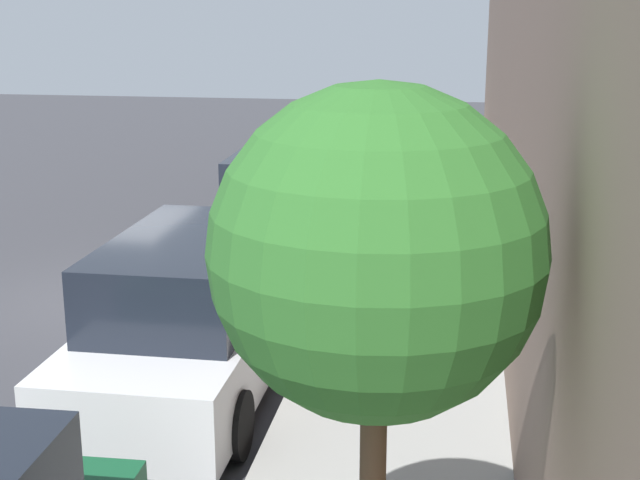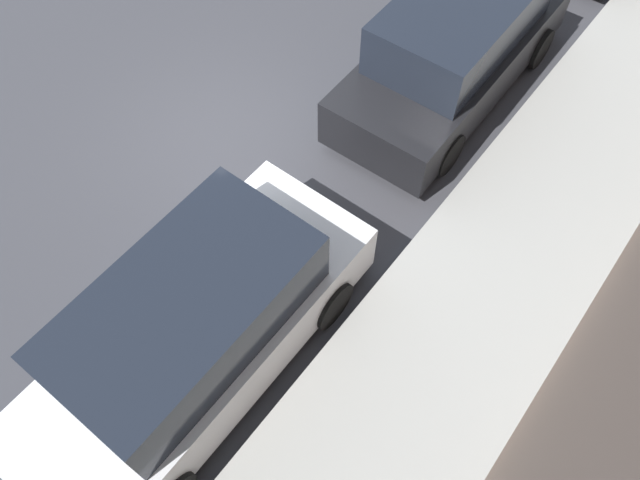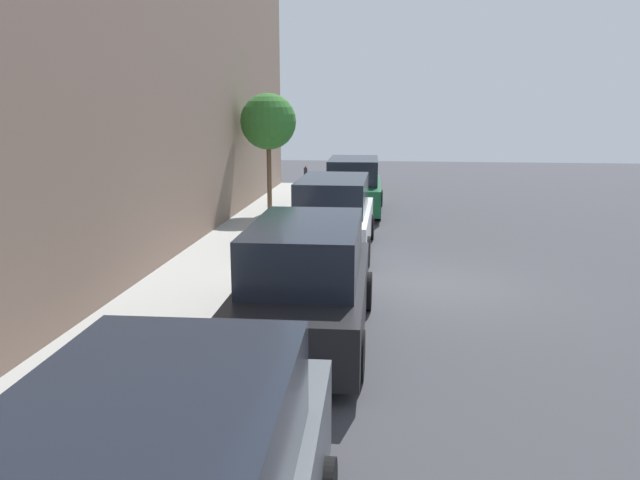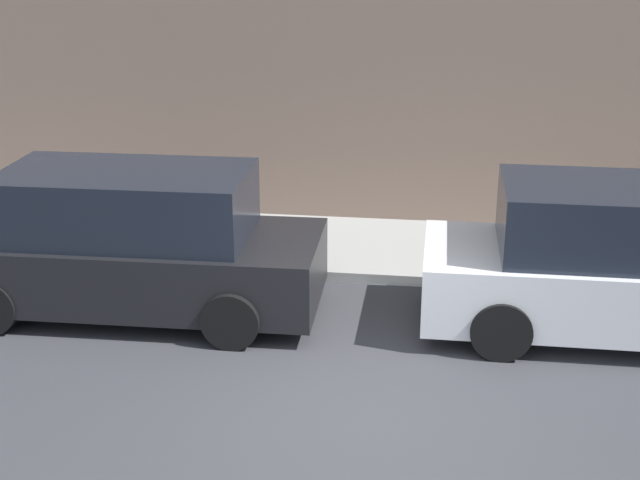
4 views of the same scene
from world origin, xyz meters
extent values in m
plane|color=#38383D|center=(0.00, 0.00, 0.00)|extent=(60.00, 60.00, 0.00)
cube|color=#9E9E99|center=(4.75, 0.00, 0.07)|extent=(2.50, 32.00, 0.15)
cube|color=silver|center=(2.35, -2.99, 0.64)|extent=(1.92, 4.91, 0.84)
cube|color=black|center=(2.35, -2.99, 1.48)|extent=(1.68, 3.11, 0.84)
cylinder|color=black|center=(1.45, -1.47, 0.36)|extent=(0.22, 0.72, 0.72)
cylinder|color=black|center=(3.25, -1.47, 0.36)|extent=(0.22, 0.72, 0.72)
cylinder|color=black|center=(1.45, -4.51, 0.36)|extent=(0.22, 0.72, 0.72)
cylinder|color=black|center=(3.25, -4.51, 0.36)|extent=(0.22, 0.72, 0.72)
cube|color=black|center=(2.20, 3.22, 0.64)|extent=(1.98, 4.93, 0.84)
cube|color=black|center=(2.20, 3.22, 1.48)|extent=(1.72, 3.13, 0.84)
cylinder|color=black|center=(1.30, 4.74, 0.36)|extent=(0.22, 0.71, 0.71)
cylinder|color=black|center=(3.10, 4.74, 0.36)|extent=(0.22, 0.71, 0.71)
cylinder|color=black|center=(1.30, 1.70, 0.36)|extent=(0.22, 0.71, 0.71)
cylinder|color=black|center=(3.10, 1.70, 0.36)|extent=(0.22, 0.71, 0.71)
cube|color=#4C5156|center=(2.36, 9.28, 0.70)|extent=(2.08, 4.85, 0.96)
cube|color=black|center=(2.36, 9.28, 1.58)|extent=(1.79, 2.64, 0.80)
cylinder|color=black|center=(1.43, 10.77, 0.31)|extent=(0.22, 0.62, 0.62)
cylinder|color=black|center=(3.29, 10.77, 0.31)|extent=(0.22, 0.62, 0.62)
cylinder|color=black|center=(1.43, 7.80, 0.31)|extent=(0.22, 0.62, 0.62)
cylinder|color=black|center=(3.29, 7.80, 0.31)|extent=(0.22, 0.62, 0.62)
cylinder|color=#ADADB2|center=(3.95, 9.63, 0.67)|extent=(0.07, 0.07, 1.04)
cube|color=#2D2D33|center=(3.95, 9.63, 1.33)|extent=(0.11, 0.15, 0.28)
cube|color=red|center=(3.95, 9.63, 1.49)|extent=(0.04, 0.09, 0.05)
sphere|color=#2D6B28|center=(4.96, -7.85, 3.18)|extent=(1.85, 1.85, 1.85)
cylinder|color=gold|center=(3.85, 12.50, 0.43)|extent=(0.20, 0.20, 0.55)
sphere|color=gold|center=(3.85, 12.50, 0.75)|extent=(0.18, 0.18, 0.18)
camera|label=1|loc=(5.40, -12.47, 4.48)|focal=50.00mm
camera|label=2|loc=(5.40, -4.48, 7.82)|focal=35.00mm
camera|label=3|loc=(0.89, 12.74, 3.70)|focal=35.00mm
camera|label=4|loc=(-8.11, -0.66, 4.84)|focal=50.00mm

